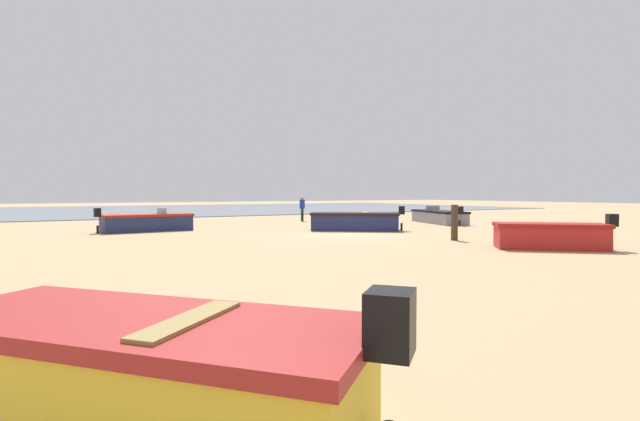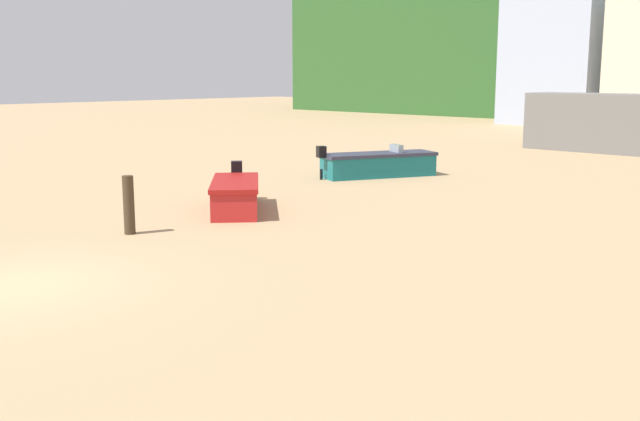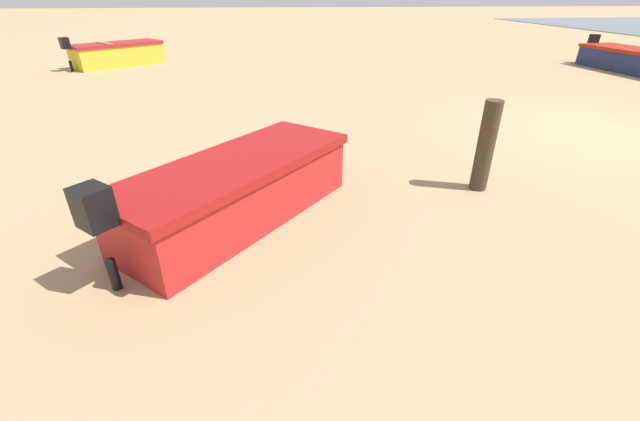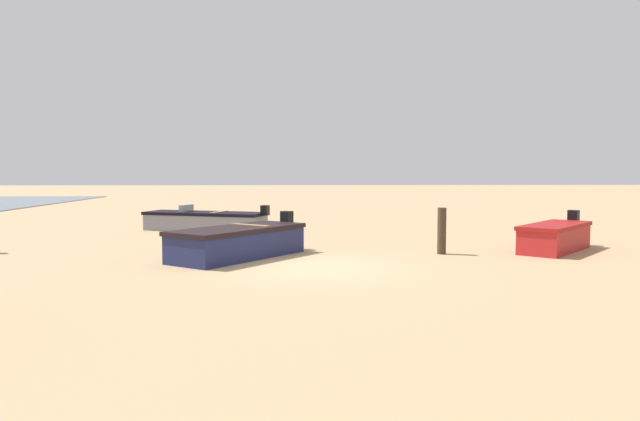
# 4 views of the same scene
# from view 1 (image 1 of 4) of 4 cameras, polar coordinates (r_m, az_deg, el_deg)

# --- Properties ---
(ground_plane) EXTENTS (160.00, 160.00, 0.00)m
(ground_plane) POSITION_cam_1_polar(r_m,az_deg,el_deg) (20.46, 3.47, -2.98)
(ground_plane) COLOR tan
(tidal_water) EXTENTS (80.00, 36.00, 0.06)m
(tidal_water) POSITION_cam_1_polar(r_m,az_deg,el_deg) (54.18, -18.13, 0.11)
(tidal_water) COLOR slate
(tidal_water) RESTS_ON ground
(boat_red_0) EXTENTS (3.38, 3.17, 1.16)m
(boat_red_0) POSITION_cam_1_polar(r_m,az_deg,el_deg) (17.05, 26.04, -2.76)
(boat_red_0) COLOR #B42121
(boat_red_0) RESTS_ON ground
(boat_navy_1) EXTENTS (4.42, 1.88, 1.14)m
(boat_navy_1) POSITION_cam_1_polar(r_m,az_deg,el_deg) (24.04, -20.14, -1.34)
(boat_navy_1) COLOR navy
(boat_navy_1) RESTS_ON ground
(boat_navy_3) EXTENTS (4.39, 3.84, 1.19)m
(boat_navy_3) POSITION_cam_1_polar(r_m,az_deg,el_deg) (23.06, 4.27, -1.30)
(boat_navy_3) COLOR #1C2350
(boat_navy_3) RESTS_ON ground
(boat_grey_4) EXTENTS (3.07, 5.29, 1.08)m
(boat_grey_4) POSITION_cam_1_polar(r_m,az_deg,el_deg) (29.54, 14.12, -0.71)
(boat_grey_4) COLOR gray
(boat_grey_4) RESTS_ON ground
(boat_yellow_5) EXTENTS (3.30, 3.49, 1.22)m
(boat_yellow_5) POSITION_cam_1_polar(r_m,az_deg,el_deg) (3.93, -20.53, -18.14)
(boat_yellow_5) COLOR gold
(boat_yellow_5) RESTS_ON ground
(mooring_post_near_water) EXTENTS (0.26, 0.26, 1.37)m
(mooring_post_near_water) POSITION_cam_1_polar(r_m,az_deg,el_deg) (18.88, 15.91, -1.40)
(mooring_post_near_water) COLOR #423323
(mooring_post_near_water) RESTS_ON ground
(beach_walker_foreground) EXTENTS (0.43, 0.53, 1.62)m
(beach_walker_foreground) POSITION_cam_1_polar(r_m,az_deg,el_deg) (30.57, -2.16, 0.49)
(beach_walker_foreground) COLOR black
(beach_walker_foreground) RESTS_ON ground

